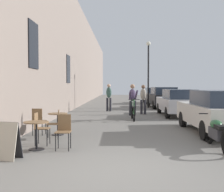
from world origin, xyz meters
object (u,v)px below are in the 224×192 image
(cyclist_on_bicycle, at_px, (133,103))
(parked_car_second, at_px, (178,102))
(cafe_chair_mid_toward_wall, at_px, (55,122))
(sandwich_board_sign, at_px, (8,141))
(parked_car_fourth, at_px, (154,95))
(pedestrian_near, at_px, (143,98))
(parked_car_nearest, at_px, (216,111))
(cafe_chair_near_toward_street, at_px, (64,129))
(parked_motorcycle, at_px, (217,133))
(pedestrian_mid, at_px, (109,96))
(parked_car_third, at_px, (162,97))
(cafe_table_near, at_px, (36,129))
(cafe_chair_mid_toward_street, at_px, (38,120))
(cafe_chair_near_toward_wall, at_px, (40,126))
(cafe_table_mid, at_px, (58,119))
(street_lamp, at_px, (148,66))

(cyclist_on_bicycle, bearing_deg, parked_car_second, 35.02)
(cafe_chair_mid_toward_wall, distance_m, sandwich_board_sign, 2.43)
(cafe_chair_mid_toward_wall, distance_m, parked_car_fourth, 17.91)
(pedestrian_near, height_order, parked_car_nearest, pedestrian_near)
(sandwich_board_sign, distance_m, parked_car_fourth, 20.33)
(cafe_chair_near_toward_street, bearing_deg, pedestrian_near, 72.16)
(cyclist_on_bicycle, bearing_deg, sandwich_board_sign, -113.65)
(pedestrian_near, relative_size, parked_motorcycle, 0.79)
(sandwich_board_sign, bearing_deg, pedestrian_mid, 81.01)
(parked_car_third, relative_size, parked_car_fourth, 1.06)
(cafe_table_near, relative_size, parked_car_third, 0.16)
(cafe_chair_mid_toward_street, xyz_separation_m, pedestrian_near, (4.05, 6.76, 0.43))
(cafe_chair_near_toward_wall, xyz_separation_m, cyclist_on_bicycle, (2.84, 5.69, 0.29))
(cafe_chair_near_toward_street, distance_m, parked_car_third, 14.08)
(pedestrian_mid, bearing_deg, cyclist_on_bicycle, -73.38)
(pedestrian_near, bearing_deg, parked_car_second, -23.94)
(cafe_table_mid, distance_m, street_lamp, 12.35)
(sandwich_board_sign, bearing_deg, cafe_chair_mid_toward_street, 93.67)
(cafe_table_near, relative_size, parked_car_fourth, 0.17)
(pedestrian_near, bearing_deg, street_lamp, 80.47)
(parked_car_third, relative_size, parked_motorcycle, 2.03)
(cafe_chair_near_toward_street, relative_size, parked_car_third, 0.20)
(pedestrian_mid, bearing_deg, cafe_chair_mid_toward_wall, -98.13)
(street_lamp, bearing_deg, cafe_chair_near_toward_street, -105.02)
(cafe_table_near, height_order, parked_motorcycle, parked_motorcycle)
(cafe_chair_mid_toward_street, bearing_deg, sandwich_board_sign, -86.33)
(cafe_chair_near_toward_wall, distance_m, parked_car_second, 9.18)
(pedestrian_near, xyz_separation_m, parked_car_nearest, (1.96, -6.22, -0.18))
(cafe_chair_near_toward_wall, height_order, cyclist_on_bicycle, cyclist_on_bicycle)
(cyclist_on_bicycle, bearing_deg, pedestrian_mid, 106.62)
(sandwich_board_sign, relative_size, pedestrian_mid, 0.48)
(cafe_table_mid, height_order, cafe_chair_mid_toward_street, cafe_chair_mid_toward_street)
(cafe_chair_near_toward_street, height_order, pedestrian_mid, pedestrian_mid)
(cafe_chair_near_toward_street, bearing_deg, parked_motorcycle, 1.90)
(pedestrian_mid, height_order, parked_car_third, pedestrian_mid)
(cafe_table_near, bearing_deg, sandwich_board_sign, -112.10)
(pedestrian_mid, bearing_deg, cafe_table_mid, -99.24)
(pedestrian_near, bearing_deg, cafe_chair_near_toward_wall, -113.42)
(street_lamp, distance_m, parked_car_third, 2.54)
(parked_car_second, xyz_separation_m, parked_car_third, (0.03, 5.36, 0.05))
(cafe_table_near, distance_m, cafe_chair_mid_toward_wall, 1.47)
(cafe_table_mid, distance_m, parked_car_third, 12.41)
(cafe_table_near, relative_size, pedestrian_mid, 0.41)
(cafe_chair_near_toward_street, relative_size, cyclist_on_bicycle, 0.51)
(parked_car_fourth, relative_size, parked_motorcycle, 1.92)
(cyclist_on_bicycle, xyz_separation_m, pedestrian_mid, (-1.31, 4.39, 0.18))
(pedestrian_near, distance_m, parked_car_second, 1.96)
(street_lamp, height_order, parked_car_fourth, street_lamp)
(pedestrian_mid, relative_size, street_lamp, 0.36)
(pedestrian_mid, bearing_deg, parked_car_second, -34.47)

